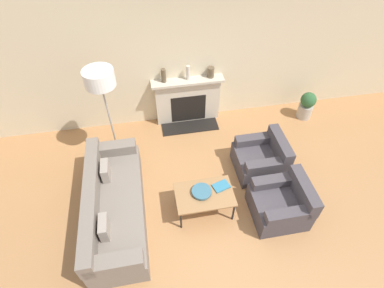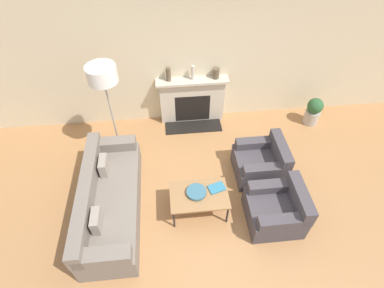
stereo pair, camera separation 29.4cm
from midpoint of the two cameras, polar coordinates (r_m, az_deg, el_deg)
name	(u,v)px [view 2 (the right image)]	position (r m, az deg, el deg)	size (l,w,h in m)	color
ground_plane	(216,218)	(5.13, 6.35, -13.94)	(18.00, 18.00, 0.00)	#A87547
wall_back	(199,56)	(5.98, 2.81, 16.30)	(18.00, 0.06, 2.90)	beige
fireplace	(192,101)	(6.38, 1.37, 8.20)	(1.46, 0.59, 1.03)	beige
couch	(109,201)	(5.07, -13.89, -10.47)	(0.85, 2.30, 0.76)	slate
armchair_near	(277,209)	(5.09, 17.57, -11.86)	(0.85, 0.81, 0.73)	#423D42
armchair_far	(261,163)	(5.61, 14.53, -3.52)	(0.85, 0.81, 0.73)	#423D42
coffee_table	(199,196)	(4.84, 3.14, -9.89)	(0.93, 0.60, 0.46)	olive
bowl	(196,192)	(4.79, 2.62, -9.15)	(0.32, 0.32, 0.06)	#38667A
book	(217,188)	(4.89, 6.46, -8.34)	(0.30, 0.25, 0.02)	teal
floor_lamp	(103,79)	(5.10, -14.97, 11.76)	(0.49, 0.49, 1.91)	gray
mantel_vase_left	(168,74)	(5.97, -3.09, 13.06)	(0.10, 0.10, 0.28)	brown
mantel_vase_center_left	(193,73)	(6.00, 1.65, 13.41)	(0.08, 0.08, 0.30)	beige
mantel_vase_center_right	(216,73)	(6.09, 6.00, 13.23)	(0.14, 0.14, 0.21)	brown
potted_plant	(313,111)	(6.96, 23.28, 5.78)	(0.33, 0.33, 0.63)	#B2A899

